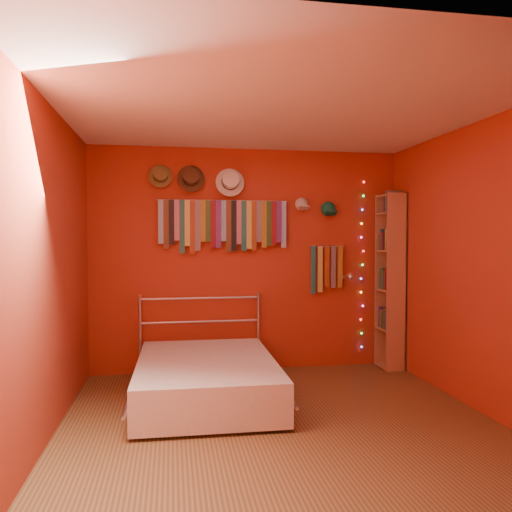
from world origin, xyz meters
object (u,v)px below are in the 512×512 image
bookshelf (394,280)px  bed (206,378)px  tie_rack (224,223)px  reading_lamp (349,277)px

bookshelf → bed: size_ratio=1.09×
tie_rack → bed: (-0.26, -0.96, -1.46)m
bookshelf → bed: 2.48m
reading_lamp → bed: size_ratio=0.17×
tie_rack → bed: bearing=-105.2°
tie_rack → bed: size_ratio=0.79×
reading_lamp → bookshelf: (0.54, 0.02, -0.04)m
tie_rack → bookshelf: 2.05m
reading_lamp → bed: 2.03m
reading_lamp → bookshelf: bookshelf is taller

